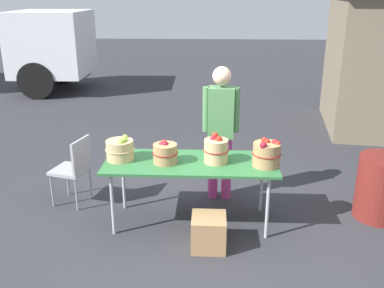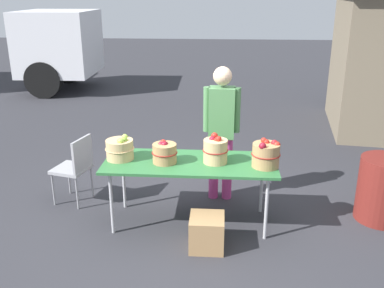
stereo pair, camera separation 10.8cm
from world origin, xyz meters
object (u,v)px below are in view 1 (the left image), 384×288
(apple_basket_red_0, at_px, (165,153))
(market_table, at_px, (191,165))
(folding_chair, at_px, (75,166))
(apple_basket_green_0, at_px, (120,149))
(produce_crate, at_px, (209,232))
(apple_basket_red_1, at_px, (216,150))
(trash_barrel, at_px, (382,187))
(apple_basket_red_2, at_px, (267,154))
(vendor_adult, at_px, (221,123))

(apple_basket_red_0, bearing_deg, market_table, 8.57)
(market_table, height_order, folding_chair, folding_chair)
(apple_basket_green_0, bearing_deg, market_table, -2.05)
(produce_crate, bearing_deg, market_table, 112.35)
(apple_basket_red_0, relative_size, apple_basket_red_1, 0.88)
(trash_barrel, distance_m, produce_crate, 2.15)
(apple_basket_red_1, bearing_deg, apple_basket_red_0, -175.36)
(market_table, relative_size, trash_barrel, 2.53)
(apple_basket_red_2, relative_size, trash_barrel, 0.41)
(apple_basket_red_0, bearing_deg, produce_crate, -44.18)
(folding_chair, bearing_deg, vendor_adult, 112.61)
(vendor_adult, xyz_separation_m, produce_crate, (-0.12, -1.17, -0.82))
(vendor_adult, bearing_deg, apple_basket_red_1, 86.57)
(produce_crate, bearing_deg, apple_basket_red_1, 82.87)
(apple_basket_green_0, bearing_deg, vendor_adult, 29.02)
(apple_basket_red_1, relative_size, trash_barrel, 0.43)
(apple_basket_green_0, relative_size, apple_basket_red_0, 1.14)
(apple_basket_green_0, distance_m, produce_crate, 1.33)
(apple_basket_red_2, bearing_deg, produce_crate, -144.18)
(apple_basket_red_1, xyz_separation_m, trash_barrel, (1.94, 0.23, -0.52))
(market_table, distance_m, produce_crate, 0.77)
(vendor_adult, relative_size, trash_barrel, 2.25)
(apple_basket_red_2, height_order, vendor_adult, vendor_adult)
(apple_basket_red_0, bearing_deg, vendor_adult, 48.49)
(trash_barrel, bearing_deg, apple_basket_red_2, -167.34)
(apple_basket_green_0, distance_m, apple_basket_red_1, 1.06)
(apple_basket_green_0, height_order, vendor_adult, vendor_adult)
(apple_basket_red_1, xyz_separation_m, vendor_adult, (0.06, 0.65, 0.11))
(apple_basket_red_2, bearing_deg, trash_barrel, 12.66)
(market_table, relative_size, apple_basket_red_1, 5.91)
(trash_barrel, bearing_deg, apple_basket_green_0, -176.07)
(vendor_adult, distance_m, produce_crate, 1.43)
(apple_basket_red_2, relative_size, vendor_adult, 0.18)
(apple_basket_red_0, relative_size, folding_chair, 0.33)
(vendor_adult, bearing_deg, market_table, 64.44)
(market_table, xyz_separation_m, folding_chair, (-1.45, 0.40, -0.20))
(apple_basket_red_1, xyz_separation_m, produce_crate, (-0.06, -0.52, -0.71))
(apple_basket_green_0, bearing_deg, apple_basket_red_1, -1.34)
(apple_basket_red_0, xyz_separation_m, vendor_adult, (0.61, 0.69, 0.13))
(apple_basket_red_2, xyz_separation_m, vendor_adult, (-0.48, 0.73, 0.11))
(apple_basket_red_1, height_order, produce_crate, apple_basket_red_1)
(apple_basket_red_0, height_order, produce_crate, apple_basket_red_0)
(apple_basket_red_1, distance_m, produce_crate, 0.89)
(market_table, relative_size, apple_basket_green_0, 5.88)
(folding_chair, bearing_deg, apple_basket_red_2, 92.67)
(market_table, height_order, apple_basket_red_0, apple_basket_red_0)
(apple_basket_red_0, height_order, apple_basket_red_1, apple_basket_red_1)
(market_table, bearing_deg, apple_basket_red_1, 0.69)
(apple_basket_green_0, relative_size, folding_chair, 0.38)
(apple_basket_green_0, height_order, folding_chair, apple_basket_green_0)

